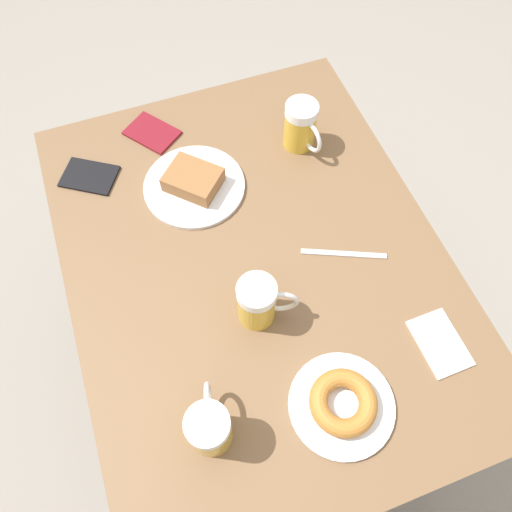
% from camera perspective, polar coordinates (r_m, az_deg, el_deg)
% --- Properties ---
extents(ground_plane, '(8.00, 8.00, 0.00)m').
position_cam_1_polar(ground_plane, '(1.81, 0.00, -11.95)').
color(ground_plane, gray).
extents(table, '(0.81, 1.07, 0.77)m').
position_cam_1_polar(table, '(1.15, 0.00, -1.99)').
color(table, brown).
rests_on(table, ground_plane).
extents(plate_with_cake, '(0.24, 0.24, 0.05)m').
position_cam_1_polar(plate_with_cake, '(1.19, -7.12, 8.26)').
color(plate_with_cake, silver).
rests_on(plate_with_cake, table).
extents(plate_with_donut, '(0.20, 0.20, 0.05)m').
position_cam_1_polar(plate_with_donut, '(0.98, 9.86, -16.28)').
color(plate_with_donut, silver).
rests_on(plate_with_donut, table).
extents(beer_mug_left, '(0.08, 0.12, 0.12)m').
position_cam_1_polar(beer_mug_left, '(1.24, 5.16, 14.57)').
color(beer_mug_left, gold).
rests_on(beer_mug_left, table).
extents(beer_mug_center, '(0.08, 0.12, 0.12)m').
position_cam_1_polar(beer_mug_center, '(0.92, -5.34, -18.93)').
color(beer_mug_center, gold).
rests_on(beer_mug_center, table).
extents(beer_mug_right, '(0.12, 0.08, 0.12)m').
position_cam_1_polar(beer_mug_right, '(0.98, 0.28, -5.27)').
color(beer_mug_right, gold).
rests_on(beer_mug_right, table).
extents(napkin_folded, '(0.09, 0.13, 0.00)m').
position_cam_1_polar(napkin_folded, '(1.08, 20.27, -9.31)').
color(napkin_folded, white).
rests_on(napkin_folded, table).
extents(fork, '(0.18, 0.09, 0.00)m').
position_cam_1_polar(fork, '(1.11, 9.98, 0.25)').
color(fork, silver).
rests_on(fork, table).
extents(passport_near_edge, '(0.15, 0.15, 0.01)m').
position_cam_1_polar(passport_near_edge, '(1.33, -11.80, 13.62)').
color(passport_near_edge, maroon).
rests_on(passport_near_edge, table).
extents(passport_far_edge, '(0.15, 0.14, 0.01)m').
position_cam_1_polar(passport_far_edge, '(1.28, -18.51, 8.63)').
color(passport_far_edge, black).
rests_on(passport_far_edge, table).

